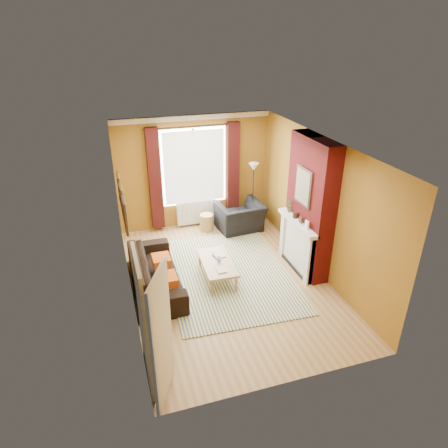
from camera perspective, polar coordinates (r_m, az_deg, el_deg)
The scene contains 12 objects.
ground at distance 8.20m, azimuth 0.53°, elevation -7.97°, with size 5.50×5.50×0.00m, color olive.
room_walls at distance 7.94m, azimuth 4.35°, elevation 2.20°, with size 3.82×5.54×2.83m.
striped_rug at distance 8.37m, azimuth 0.55°, elevation -7.12°, with size 2.62×3.52×0.02m.
sofa at distance 7.95m, azimuth -9.82°, elevation -6.76°, with size 2.25×0.88×0.66m, color black.
armchair at distance 9.99m, azimuth 2.27°, elevation 1.04°, with size 1.10×0.96×0.71m, color black.
coffee_table at distance 8.04m, azimuth -0.98°, elevation -5.66°, with size 0.65×1.23×0.40m.
wicker_stool at distance 10.05m, azimuth -2.49°, elevation 0.26°, with size 0.44×0.44×0.42m.
floor_lamp at distance 9.87m, azimuth 4.22°, elevation 6.71°, with size 0.32×0.32×1.67m.
book_a at distance 7.73m, azimuth -1.09°, elevation -6.65°, with size 0.19×0.25×0.02m, color #999999.
book_b at distance 8.23m, azimuth -1.48°, elevation -4.43°, with size 0.23×0.31×0.02m, color #999999.
mug at distance 8.00m, azimuth -0.74°, elevation -5.08°, with size 0.10×0.10×0.10m, color #999999.
tv_remote at distance 8.15m, azimuth -1.21°, elevation -4.73°, with size 0.10×0.18×0.02m.
Camera 1 is at (-2.10, -6.44, 4.61)m, focal length 32.00 mm.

